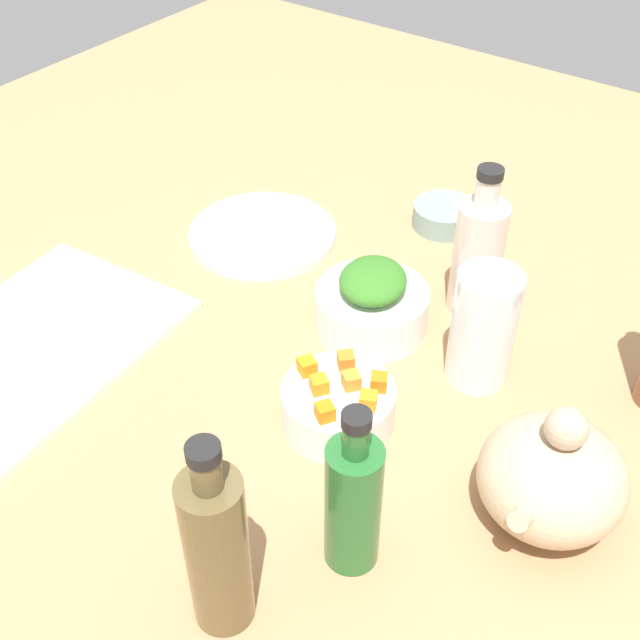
# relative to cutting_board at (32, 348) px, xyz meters

# --- Properties ---
(tabletop) EXTENTS (1.90, 1.90, 0.03)m
(tabletop) POSITION_rel_cutting_board_xyz_m (-0.21, 0.29, -0.02)
(tabletop) COLOR #AA7A52
(tabletop) RESTS_ON ground
(cutting_board) EXTENTS (0.37, 0.28, 0.01)m
(cutting_board) POSITION_rel_cutting_board_xyz_m (0.00, 0.00, 0.00)
(cutting_board) COLOR white
(cutting_board) RESTS_ON tabletop
(plate_tofu) EXTENTS (0.21, 0.21, 0.01)m
(plate_tofu) POSITION_rel_cutting_board_xyz_m (-0.36, 0.07, 0.00)
(plate_tofu) COLOR white
(plate_tofu) RESTS_ON tabletop
(bowl_greens) EXTENTS (0.14, 0.14, 0.06)m
(bowl_greens) POSITION_rel_cutting_board_xyz_m (-0.28, 0.31, 0.02)
(bowl_greens) COLOR white
(bowl_greens) RESTS_ON tabletop
(bowl_carrots) EXTENTS (0.13, 0.13, 0.05)m
(bowl_carrots) POSITION_rel_cutting_board_xyz_m (-0.12, 0.37, 0.02)
(bowl_carrots) COLOR white
(bowl_carrots) RESTS_ON tabletop
(bowl_small_side) EXTENTS (0.09, 0.09, 0.03)m
(bowl_small_side) POSITION_rel_cutting_board_xyz_m (-0.54, 0.27, 0.01)
(bowl_small_side) COLOR gray
(bowl_small_side) RESTS_ON tabletop
(teapot) EXTENTS (0.16, 0.14, 0.14)m
(teapot) POSITION_rel_cutting_board_xyz_m (-0.14, 0.61, 0.05)
(teapot) COLOR tan
(teapot) RESTS_ON tabletop
(bottle_0) EXTENTS (0.05, 0.05, 0.19)m
(bottle_0) POSITION_rel_cutting_board_xyz_m (0.01, 0.48, 0.07)
(bottle_0) COLOR #25642B
(bottle_0) RESTS_ON tabletop
(bottle_2) EXTENTS (0.06, 0.06, 0.20)m
(bottle_2) POSITION_rel_cutting_board_xyz_m (-0.39, 0.39, 0.08)
(bottle_2) COLOR beige
(bottle_2) RESTS_ON tabletop
(bottle_3) EXTENTS (0.06, 0.06, 0.22)m
(bottle_3) POSITION_rel_cutting_board_xyz_m (0.12, 0.42, 0.09)
(bottle_3) COLOR brown
(bottle_3) RESTS_ON tabletop
(drinking_glass_0) EXTENTS (0.07, 0.07, 0.15)m
(drinking_glass_0) POSITION_rel_cutting_board_xyz_m (-0.28, 0.46, 0.07)
(drinking_glass_0) COLOR white
(drinking_glass_0) RESTS_ON tabletop
(carrot_cube_0) EXTENTS (0.03, 0.03, 0.02)m
(carrot_cube_0) POSITION_rel_cutting_board_xyz_m (-0.14, 0.38, 0.05)
(carrot_cube_0) COLOR orange
(carrot_cube_0) RESTS_ON bowl_carrots
(carrot_cube_1) EXTENTS (0.03, 0.03, 0.02)m
(carrot_cube_1) POSITION_rel_cutting_board_xyz_m (-0.11, 0.35, 0.05)
(carrot_cube_1) COLOR orange
(carrot_cube_1) RESTS_ON bowl_carrots
(carrot_cube_2) EXTENTS (0.02, 0.02, 0.02)m
(carrot_cube_2) POSITION_rel_cutting_board_xyz_m (-0.08, 0.38, 0.05)
(carrot_cube_2) COLOR orange
(carrot_cube_2) RESTS_ON bowl_carrots
(carrot_cube_3) EXTENTS (0.03, 0.03, 0.02)m
(carrot_cube_3) POSITION_rel_cutting_board_xyz_m (-0.16, 0.36, 0.05)
(carrot_cube_3) COLOR orange
(carrot_cube_3) RESTS_ON bowl_carrots
(carrot_cube_4) EXTENTS (0.02, 0.02, 0.02)m
(carrot_cube_4) POSITION_rel_cutting_board_xyz_m (-0.12, 0.41, 0.05)
(carrot_cube_4) COLOR orange
(carrot_cube_4) RESTS_ON bowl_carrots
(carrot_cube_5) EXTENTS (0.02, 0.02, 0.02)m
(carrot_cube_5) POSITION_rel_cutting_board_xyz_m (-0.13, 0.33, 0.05)
(carrot_cube_5) COLOR orange
(carrot_cube_5) RESTS_ON bowl_carrots
(carrot_cube_6) EXTENTS (0.02, 0.02, 0.02)m
(carrot_cube_6) POSITION_rel_cutting_board_xyz_m (-0.15, 0.40, 0.05)
(carrot_cube_6) COLOR orange
(carrot_cube_6) RESTS_ON bowl_carrots
(chopped_greens_mound) EXTENTS (0.12, 0.11, 0.03)m
(chopped_greens_mound) POSITION_rel_cutting_board_xyz_m (-0.28, 0.31, 0.07)
(chopped_greens_mound) COLOR #336E23
(chopped_greens_mound) RESTS_ON bowl_greens
(tofu_cube_0) EXTENTS (0.02, 0.02, 0.02)m
(tofu_cube_0) POSITION_rel_cutting_board_xyz_m (-0.39, 0.10, 0.02)
(tofu_cube_0) COLOR silver
(tofu_cube_0) RESTS_ON plate_tofu
(tofu_cube_1) EXTENTS (0.02, 0.02, 0.02)m
(tofu_cube_1) POSITION_rel_cutting_board_xyz_m (-0.35, 0.05, 0.02)
(tofu_cube_1) COLOR white
(tofu_cube_1) RESTS_ON plate_tofu
(tofu_cube_2) EXTENTS (0.03, 0.03, 0.02)m
(tofu_cube_2) POSITION_rel_cutting_board_xyz_m (-0.33, 0.09, 0.02)
(tofu_cube_2) COLOR white
(tofu_cube_2) RESTS_ON plate_tofu
(tofu_cube_3) EXTENTS (0.03, 0.03, 0.02)m
(tofu_cube_3) POSITION_rel_cutting_board_xyz_m (-0.39, 0.05, 0.02)
(tofu_cube_3) COLOR silver
(tofu_cube_3) RESTS_ON plate_tofu
(tofu_cube_4) EXTENTS (0.03, 0.03, 0.02)m
(tofu_cube_4) POSITION_rel_cutting_board_xyz_m (-0.36, 0.12, 0.02)
(tofu_cube_4) COLOR white
(tofu_cube_4) RESTS_ON plate_tofu
(tofu_cube_5) EXTENTS (0.03, 0.03, 0.02)m
(tofu_cube_5) POSITION_rel_cutting_board_xyz_m (-0.32, 0.05, 0.02)
(tofu_cube_5) COLOR #F1E4CD
(tofu_cube_5) RESTS_ON plate_tofu
(dumpling_0) EXTENTS (0.05, 0.06, 0.03)m
(dumpling_0) POSITION_rel_cutting_board_xyz_m (-0.06, -0.02, 0.02)
(dumpling_0) COLOR beige
(dumpling_0) RESTS_ON cutting_board
(dumpling_1) EXTENTS (0.06, 0.06, 0.02)m
(dumpling_1) POSITION_rel_cutting_board_xyz_m (-0.06, -0.08, 0.02)
(dumpling_1) COLOR beige
(dumpling_1) RESTS_ON cutting_board
(dumpling_2) EXTENTS (0.05, 0.05, 0.03)m
(dumpling_2) POSITION_rel_cutting_board_xyz_m (-0.13, 0.04, 0.02)
(dumpling_2) COLOR beige
(dumpling_2) RESTS_ON cutting_board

